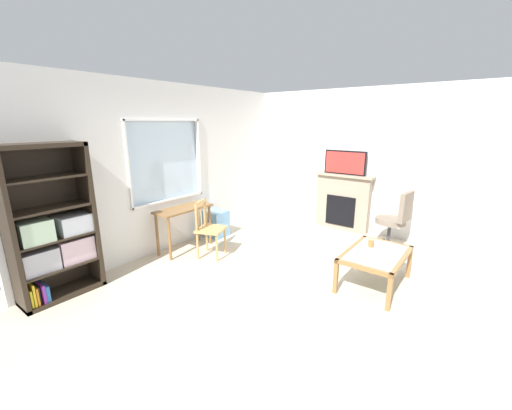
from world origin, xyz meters
TOP-DOWN VIEW (x-y plane):
  - ground at (0.00, 0.00)m, footprint 6.07×6.00m
  - wall_back_with_window at (0.02, 2.50)m, footprint 5.07×0.15m
  - wall_right at (2.60, 0.00)m, footprint 0.12×5.20m
  - bookshelf at (-2.02, 2.26)m, footprint 0.90×0.38m
  - desk_under_window at (-0.13, 2.15)m, footprint 0.96×0.40m
  - wooden_chair at (-0.08, 1.63)m, footprint 0.54×0.52m
  - plastic_drawer_unit at (0.64, 2.20)m, footprint 0.35×0.40m
  - fireplace at (2.44, 0.48)m, footprint 0.26×1.15m
  - tv at (2.42, 0.48)m, footprint 0.06×0.80m
  - office_chair at (1.97, -0.63)m, footprint 0.57×0.59m
  - coffee_table at (0.56, -0.75)m, footprint 1.04×0.69m
  - sippy_cup at (0.72, -0.63)m, footprint 0.07×0.07m

SIDE VIEW (x-z plane):
  - ground at x=0.00m, z-range -0.02..0.00m
  - plastic_drawer_unit at x=0.64m, z-range 0.00..0.48m
  - coffee_table at x=0.56m, z-range 0.17..0.62m
  - wooden_chair at x=-0.08m, z-range 0.01..0.91m
  - sippy_cup at x=0.72m, z-range 0.46..0.55m
  - office_chair at x=1.97m, z-range 0.05..1.05m
  - fireplace at x=2.44m, z-range 0.00..1.11m
  - desk_under_window at x=-0.13m, z-range 0.23..0.96m
  - bookshelf at x=-2.02m, z-range -0.12..1.74m
  - wall_back_with_window at x=0.02m, z-range -0.01..2.67m
  - tv at x=2.42m, z-range 1.10..1.55m
  - wall_right at x=2.60m, z-range 0.00..2.68m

